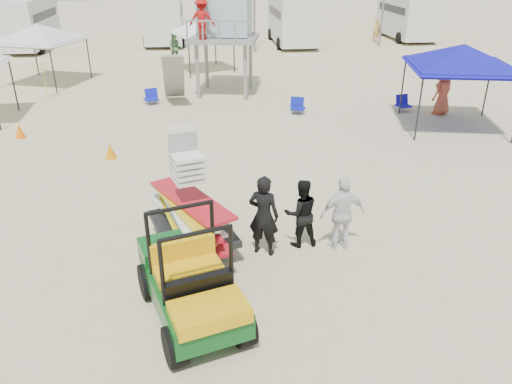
{
  "coord_description": "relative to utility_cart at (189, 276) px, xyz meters",
  "views": [
    {
      "loc": [
        -0.53,
        -6.47,
        5.85
      ],
      "look_at": [
        0.5,
        3.0,
        1.3
      ],
      "focal_mm": 35.0,
      "sensor_mm": 36.0,
      "label": 1
    }
  ],
  "objects": [
    {
      "name": "ground",
      "position": [
        0.9,
        -0.63,
        -0.92
      ],
      "size": [
        140.0,
        140.0,
        0.0
      ],
      "primitive_type": "plane",
      "color": "beige",
      "rests_on": "ground"
    },
    {
      "name": "utility_cart",
      "position": [
        0.0,
        0.0,
        0.0
      ],
      "size": [
        2.0,
        2.87,
        1.98
      ],
      "color": "#0B4917",
      "rests_on": "ground"
    },
    {
      "name": "surf_trailer",
      "position": [
        0.01,
        2.34,
        0.08
      ],
      "size": [
        2.02,
        2.84,
        2.45
      ],
      "color": "black",
      "rests_on": "ground"
    },
    {
      "name": "man_left",
      "position": [
        1.52,
        2.04,
        -0.02
      ],
      "size": [
        0.78,
        0.67,
        1.8
      ],
      "primitive_type": "imported",
      "rotation": [
        0.0,
        0.0,
        2.71
      ],
      "color": "black",
      "rests_on": "ground"
    },
    {
      "name": "man_mid",
      "position": [
        2.37,
        2.29,
        -0.14
      ],
      "size": [
        0.8,
        0.65,
        1.56
      ],
      "primitive_type": "imported",
      "rotation": [
        0.0,
        0.0,
        3.22
      ],
      "color": "black",
      "rests_on": "ground"
    },
    {
      "name": "man_right",
      "position": [
        3.22,
        2.04,
        -0.08
      ],
      "size": [
        1.03,
        0.53,
        1.69
      ],
      "primitive_type": "imported",
      "rotation": [
        0.0,
        0.0,
        3.26
      ],
      "color": "silver",
      "rests_on": "ground"
    },
    {
      "name": "lifeguard_tower",
      "position": [
        1.35,
        15.96,
        2.52
      ],
      "size": [
        3.41,
        3.41,
        4.61
      ],
      "color": "gray",
      "rests_on": "ground"
    },
    {
      "name": "canopy_blue",
      "position": [
        9.55,
        9.91,
        1.96
      ],
      "size": [
        4.03,
        4.03,
        3.43
      ],
      "color": "black",
      "rests_on": "ground"
    },
    {
      "name": "canopy_white_b",
      "position": [
        -7.35,
        18.78,
        1.79
      ],
      "size": [
        4.18,
        4.18,
        3.26
      ],
      "color": "black",
      "rests_on": "ground"
    },
    {
      "name": "canopy_white_c",
      "position": [
        0.5,
        20.95,
        1.73
      ],
      "size": [
        3.5,
        3.5,
        3.2
      ],
      "color": "black",
      "rests_on": "ground"
    },
    {
      "name": "umbrella_b",
      "position": [
        -6.5,
        15.64,
        -0.09
      ],
      "size": [
        2.5,
        2.52,
        1.65
      ],
      "primitive_type": "imported",
      "rotation": [
        0.0,
        0.0,
        0.57
      ],
      "color": "yellow",
      "rests_on": "ground"
    },
    {
      "name": "cone_near",
      "position": [
        -6.09,
        10.4,
        -0.67
      ],
      "size": [
        0.34,
        0.34,
        0.5
      ],
      "primitive_type": "cone",
      "color": "#FF6708",
      "rests_on": "ground"
    },
    {
      "name": "cone_far",
      "position": [
        -2.62,
        8.06,
        -0.67
      ],
      "size": [
        0.34,
        0.34,
        0.5
      ],
      "primitive_type": "cone",
      "color": "orange",
      "rests_on": "ground"
    },
    {
      "name": "beach_chair_a",
      "position": [
        -1.85,
        14.42,
        -0.61
      ],
      "size": [
        0.69,
        0.75,
        0.64
      ],
      "color": "#1019B5",
      "rests_on": "ground"
    },
    {
      "name": "beach_chair_b",
      "position": [
        8.56,
        12.25,
        -0.61
      ],
      "size": [
        0.63,
        0.68,
        0.64
      ],
      "color": "#140EA0",
      "rests_on": "ground"
    },
    {
      "name": "beach_chair_c",
      "position": [
        4.17,
        12.34,
        -0.61
      ],
      "size": [
        0.69,
        0.76,
        0.64
      ],
      "color": "#0E1799",
      "rests_on": "ground"
    },
    {
      "name": "rv_far_left",
      "position": [
        -11.11,
        29.36,
        0.88
      ],
      "size": [
        2.64,
        6.8,
        3.25
      ],
      "color": "silver",
      "rests_on": "ground"
    },
    {
      "name": "rv_mid_left",
      "position": [
        -2.11,
        30.86,
        0.88
      ],
      "size": [
        2.65,
        6.5,
        3.25
      ],
      "color": "silver",
      "rests_on": "ground"
    },
    {
      "name": "rv_mid_right",
      "position": [
        6.89,
        29.36,
        0.88
      ],
      "size": [
        2.64,
        7.0,
        3.25
      ],
      "color": "silver",
      "rests_on": "ground"
    },
    {
      "name": "rv_far_right",
      "position": [
        15.89,
        30.86,
        0.88
      ],
      "size": [
        2.64,
        6.6,
        3.25
      ],
      "color": "silver",
      "rests_on": "ground"
    },
    {
      "name": "distant_beachgoers",
      "position": [
        5.37,
        19.17,
        -0.02
      ],
      "size": [
        15.08,
        18.85,
        1.86
      ],
      "color": "#D7B350",
      "rests_on": "ground"
    }
  ]
}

